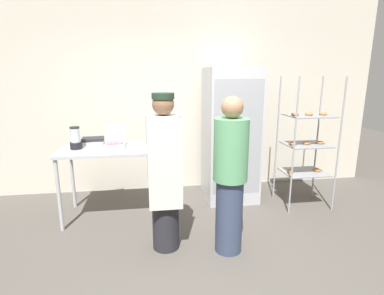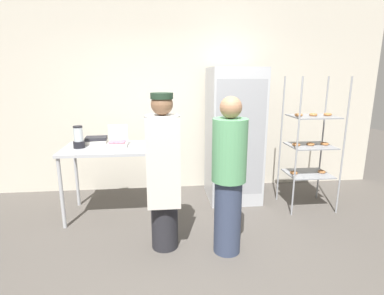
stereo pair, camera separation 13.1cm
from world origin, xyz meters
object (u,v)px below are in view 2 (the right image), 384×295
baking_rack (310,144)px  binder_stack (96,140)px  person_baker (163,171)px  blender_pitcher (79,138)px  refrigerator (234,135)px  donut_box (118,143)px  person_customer (229,176)px

baking_rack → binder_stack: 2.84m
binder_stack → person_baker: 1.39m
blender_pitcher → refrigerator: bearing=10.8°
person_baker → binder_stack: bearing=128.6°
donut_box → blender_pitcher: bearing=-177.4°
binder_stack → person_customer: bearing=-39.4°
refrigerator → person_baker: bearing=-129.4°
baking_rack → binder_stack: (-2.83, 0.26, 0.07)m
binder_stack → baking_rack: bearing=-5.3°
baking_rack → refrigerator: bearing=156.1°
person_customer → donut_box: bearing=139.6°
blender_pitcher → person_customer: (1.66, -1.00, -0.21)m
baking_rack → binder_stack: bearing=174.7°
baking_rack → person_baker: bearing=-157.3°
refrigerator → binder_stack: size_ratio=6.63×
person_customer → binder_stack: bearing=140.6°
blender_pitcher → person_baker: person_baker is taller
donut_box → binder_stack: donut_box is taller
refrigerator → binder_stack: (-1.89, -0.16, 0.01)m
baking_rack → person_baker: baking_rack is taller
person_baker → person_customer: person_baker is taller
binder_stack → person_baker: bearing=-51.4°
blender_pitcher → person_customer: person_customer is taller
donut_box → person_customer: bearing=-40.4°
baking_rack → donut_box: size_ratio=6.70×
donut_box → person_customer: 1.58m
blender_pitcher → baking_rack: bearing=-0.6°
blender_pitcher → person_baker: bearing=-39.7°
person_baker → refrigerator: bearing=50.6°
baking_rack → person_baker: 2.13m
blender_pitcher → donut_box: bearing=2.6°
blender_pitcher → binder_stack: 0.29m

